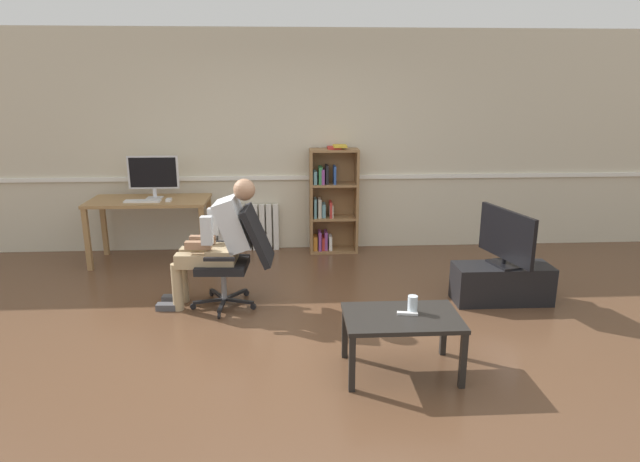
# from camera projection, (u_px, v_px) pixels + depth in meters

# --- Properties ---
(ground_plane) EXTENTS (18.00, 18.00, 0.00)m
(ground_plane) POSITION_uv_depth(u_px,v_px,m) (308.00, 338.00, 4.54)
(ground_plane) COLOR brown
(back_wall) EXTENTS (12.00, 0.13, 2.70)m
(back_wall) POSITION_uv_depth(u_px,v_px,m) (300.00, 143.00, 6.73)
(back_wall) COLOR beige
(back_wall) RESTS_ON ground_plane
(computer_desk) EXTENTS (1.37, 0.66, 0.76)m
(computer_desk) POSITION_uv_depth(u_px,v_px,m) (150.00, 208.00, 6.34)
(computer_desk) COLOR #9E7547
(computer_desk) RESTS_ON ground_plane
(imac_monitor) EXTENTS (0.58, 0.14, 0.50)m
(imac_monitor) POSITION_uv_depth(u_px,v_px,m) (153.00, 174.00, 6.31)
(imac_monitor) COLOR silver
(imac_monitor) RESTS_ON computer_desk
(keyboard) EXTENTS (0.41, 0.12, 0.02)m
(keyboard) POSITION_uv_depth(u_px,v_px,m) (142.00, 201.00, 6.17)
(keyboard) COLOR white
(keyboard) RESTS_ON computer_desk
(computer_mouse) EXTENTS (0.06, 0.10, 0.03)m
(computer_mouse) POSITION_uv_depth(u_px,v_px,m) (169.00, 200.00, 6.21)
(computer_mouse) COLOR white
(computer_mouse) RESTS_ON computer_desk
(bookshelf) EXTENTS (0.60, 0.29, 1.34)m
(bookshelf) POSITION_uv_depth(u_px,v_px,m) (331.00, 202.00, 6.75)
(bookshelf) COLOR olive
(bookshelf) RESTS_ON ground_plane
(radiator) EXTENTS (0.85, 0.08, 0.59)m
(radiator) POSITION_uv_depth(u_px,v_px,m) (245.00, 227.00, 6.87)
(radiator) COLOR white
(radiator) RESTS_ON ground_plane
(office_chair) EXTENTS (0.80, 0.62, 0.97)m
(office_chair) POSITION_uv_depth(u_px,v_px,m) (239.00, 254.00, 5.07)
(office_chair) COLOR black
(office_chair) RESTS_ON ground_plane
(person_seated) EXTENTS (0.96, 0.41, 1.23)m
(person_seated) POSITION_uv_depth(u_px,v_px,m) (218.00, 240.00, 5.04)
(person_seated) COLOR tan
(person_seated) RESTS_ON ground_plane
(tv_stand) EXTENTS (0.93, 0.36, 0.37)m
(tv_stand) POSITION_uv_depth(u_px,v_px,m) (502.00, 283.00, 5.26)
(tv_stand) COLOR black
(tv_stand) RESTS_ON ground_plane
(tv_screen) EXTENTS (0.27, 0.78, 0.54)m
(tv_screen) POSITION_uv_depth(u_px,v_px,m) (506.00, 237.00, 5.14)
(tv_screen) COLOR black
(tv_screen) RESTS_ON tv_stand
(coffee_table) EXTENTS (0.84, 0.54, 0.45)m
(coffee_table) POSITION_uv_depth(u_px,v_px,m) (402.00, 323.00, 3.93)
(coffee_table) COLOR black
(coffee_table) RESTS_ON ground_plane
(drinking_glass) EXTENTS (0.07, 0.07, 0.13)m
(drinking_glass) POSITION_uv_depth(u_px,v_px,m) (413.00, 304.00, 3.95)
(drinking_glass) COLOR silver
(drinking_glass) RESTS_ON coffee_table
(spare_remote) EXTENTS (0.15, 0.06, 0.02)m
(spare_remote) POSITION_uv_depth(u_px,v_px,m) (407.00, 313.00, 3.92)
(spare_remote) COLOR white
(spare_remote) RESTS_ON coffee_table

